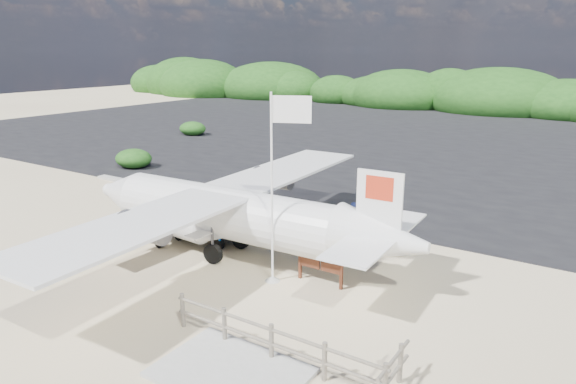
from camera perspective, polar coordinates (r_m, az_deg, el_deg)
name	(u,v)px	position (r m, az deg, el deg)	size (l,w,h in m)	color
ground	(218,249)	(20.31, -7.78, -6.25)	(160.00, 160.00, 0.00)	beige
asphalt_apron	(445,140)	(46.52, 17.03, 5.58)	(90.00, 50.00, 0.04)	#B2B2B2
lagoon	(101,203)	(27.61, -20.08, -1.18)	(9.00, 7.00, 0.40)	#B2B2B2
walkway_pad	(231,374)	(13.09, -6.39, -19.44)	(3.50, 2.50, 0.10)	#B2B2B2
vegetation_band	(503,112)	(70.71, 22.82, 8.24)	(124.00, 8.00, 4.40)	#B2B2B2
fence	(272,360)	(13.50, -1.84, -18.16)	(6.40, 2.00, 1.10)	#B2B2B2
baggage_cart	(211,240)	(21.20, -8.58, -5.33)	(2.71, 1.55, 1.36)	blue
flagpole	(273,281)	(17.49, -1.72, -9.81)	(1.25, 0.52, 6.26)	white
signboard	(320,283)	(17.32, 3.57, -10.11)	(1.76, 0.17, 1.45)	#592C19
crew_a	(258,190)	(25.07, -3.34, 0.21)	(0.64, 0.42, 1.76)	navy
crew_b	(245,207)	(22.09, -4.81, -1.73)	(0.93, 0.72, 1.91)	navy
crew_c	(354,225)	(20.19, 7.32, -3.61)	(1.07, 0.44, 1.82)	navy
aircraft_large	(571,170)	(37.93, 28.96, 2.18)	(16.85, 16.85, 5.06)	#B2B2B2
aircraft_small	(334,131)	(49.76, 5.11, 6.80)	(6.24, 6.24, 2.25)	#B2B2B2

